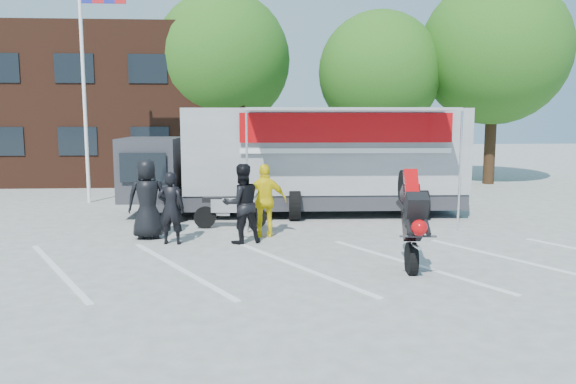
{
  "coord_description": "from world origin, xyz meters",
  "views": [
    {
      "loc": [
        -0.71,
        -10.15,
        3.05
      ],
      "look_at": [
        0.12,
        2.72,
        1.3
      ],
      "focal_mm": 35.0,
      "sensor_mm": 36.0,
      "label": 1
    }
  ],
  "objects": [
    {
      "name": "spectator_hivis",
      "position": [
        -0.38,
        3.87,
        0.93
      ],
      "size": [
        1.11,
        0.51,
        1.86
      ],
      "primitive_type": "imported",
      "rotation": [
        0.0,
        0.0,
        3.2
      ],
      "color": "yellow",
      "rests_on": "ground"
    },
    {
      "name": "tree_right",
      "position": [
        10.0,
        14.5,
        5.88
      ],
      "size": [
        6.46,
        6.46,
        9.12
      ],
      "color": "#382314",
      "rests_on": "ground"
    },
    {
      "name": "transporter_truck",
      "position": [
        1.02,
        7.07,
        0.0
      ],
      "size": [
        10.42,
        5.2,
        3.28
      ],
      "primitive_type": null,
      "rotation": [
        0.0,
        0.0,
        -0.02
      ],
      "color": "#9CA0A5",
      "rests_on": "ground"
    },
    {
      "name": "spectator_leather_b",
      "position": [
        -2.65,
        3.21,
        0.87
      ],
      "size": [
        0.69,
        0.5,
        1.75
      ],
      "primitive_type": "imported",
      "rotation": [
        0.0,
        0.0,
        3.01
      ],
      "color": "black",
      "rests_on": "ground"
    },
    {
      "name": "flagpole",
      "position": [
        -6.24,
        10.0,
        5.05
      ],
      "size": [
        1.61,
        0.12,
        8.0
      ],
      "color": "white",
      "rests_on": "ground"
    },
    {
      "name": "parking_bay_lines",
      "position": [
        0.0,
        1.0,
        0.01
      ],
      "size": [
        18.09,
        13.33,
        0.01
      ],
      "primitive_type": "cube",
      "rotation": [
        0.0,
        0.0,
        0.52
      ],
      "color": "white",
      "rests_on": "ground"
    },
    {
      "name": "office_building",
      "position": [
        -10.0,
        18.0,
        3.5
      ],
      "size": [
        18.0,
        8.0,
        7.0
      ],
      "primitive_type": "cube",
      "color": "#3F2014",
      "rests_on": "ground"
    },
    {
      "name": "tree_mid",
      "position": [
        5.0,
        15.0,
        4.94
      ],
      "size": [
        5.44,
        5.44,
        7.68
      ],
      "color": "#382314",
      "rests_on": "ground"
    },
    {
      "name": "parked_motorcycle",
      "position": [
        -1.31,
        5.01,
        0.0
      ],
      "size": [
        2.07,
        0.82,
        1.06
      ],
      "primitive_type": null,
      "rotation": [
        0.0,
        0.0,
        1.5
      ],
      "color": "#AAAAAE",
      "rests_on": "ground"
    },
    {
      "name": "ground",
      "position": [
        0.0,
        0.0,
        0.0
      ],
      "size": [
        100.0,
        100.0,
        0.0
      ],
      "primitive_type": "plane",
      "color": "#ACACA6",
      "rests_on": "ground"
    },
    {
      "name": "spectator_leather_a",
      "position": [
        -3.31,
        3.85,
        1.01
      ],
      "size": [
        1.05,
        0.74,
        2.01
      ],
      "primitive_type": "imported",
      "rotation": [
        0.0,
        0.0,
        3.25
      ],
      "color": "black",
      "rests_on": "ground"
    },
    {
      "name": "tree_left",
      "position": [
        -2.0,
        16.0,
        5.57
      ],
      "size": [
        6.12,
        6.12,
        8.64
      ],
      "color": "#382314",
      "rests_on": "ground"
    },
    {
      "name": "stunt_bike_rider",
      "position": [
        2.43,
        0.99,
        0.0
      ],
      "size": [
        1.03,
        1.93,
        2.19
      ],
      "primitive_type": null,
      "rotation": [
        0.0,
        0.0,
        -0.08
      ],
      "color": "black",
      "rests_on": "ground"
    },
    {
      "name": "spectator_leather_c",
      "position": [
        -0.96,
        3.21,
        0.96
      ],
      "size": [
        1.13,
        1.0,
        1.92
      ],
      "primitive_type": "imported",
      "rotation": [
        0.0,
        0.0,
        3.49
      ],
      "color": "black",
      "rests_on": "ground"
    }
  ]
}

